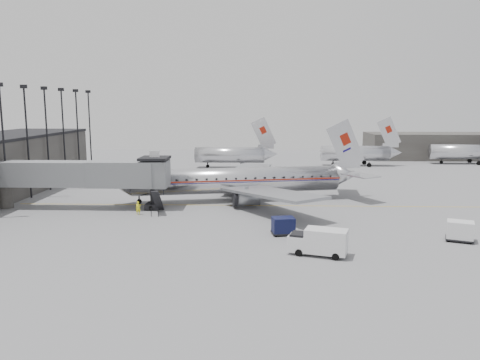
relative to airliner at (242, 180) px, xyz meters
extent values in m
plane|color=slate|center=(-1.45, -9.14, -2.72)|extent=(160.00, 160.00, 0.00)
cube|color=#3B3836|center=(43.55, 50.86, 0.28)|extent=(30.00, 12.00, 6.00)
cube|color=gold|center=(1.55, -3.14, -2.71)|extent=(60.00, 0.15, 0.01)
cube|color=slate|center=(-23.45, -5.54, 1.58)|extent=(12.00, 2.80, 3.00)
cube|color=slate|center=(-14.45, -5.54, 1.58)|extent=(8.00, 3.00, 3.10)
cube|color=slate|center=(-10.45, -5.14, 1.58)|extent=(3.20, 3.60, 3.20)
cube|color=black|center=(-10.45, -5.14, 3.48)|extent=(3.40, 3.80, 0.30)
cube|color=white|center=(-10.45, -5.14, 3.98)|extent=(1.20, 0.15, 0.80)
cylinder|color=black|center=(-10.75, -5.54, -1.32)|extent=(0.56, 0.56, 2.80)
cube|color=black|center=(-10.75, -5.54, -2.37)|extent=(1.60, 2.20, 0.70)
cylinder|color=black|center=(-10.75, -6.54, -2.42)|extent=(0.30, 0.60, 0.60)
cylinder|color=black|center=(-10.75, -4.54, -2.42)|extent=(0.30, 0.60, 0.60)
cylinder|color=#3B3836|center=(-28.95, -5.54, -1.32)|extent=(1.60, 1.60, 2.80)
cube|color=black|center=(-9.65, -7.84, -1.22)|extent=(0.90, 3.20, 2.90)
cylinder|color=black|center=(-28.95, -5.14, 4.78)|extent=(0.24, 0.24, 15.00)
cylinder|color=black|center=(-28.95, 0.86, 4.78)|extent=(0.24, 0.24, 15.00)
cube|color=black|center=(-28.95, 0.86, 12.28)|extent=(0.90, 0.25, 0.50)
cylinder|color=black|center=(-28.95, 6.86, 4.78)|extent=(0.24, 0.24, 15.00)
cube|color=black|center=(-28.95, 6.86, 12.28)|extent=(0.90, 0.25, 0.50)
cylinder|color=black|center=(-28.95, 12.86, 4.78)|extent=(0.24, 0.24, 15.00)
cube|color=black|center=(-28.95, 12.86, 12.28)|extent=(0.90, 0.25, 0.50)
cylinder|color=black|center=(-28.95, 18.86, 4.78)|extent=(0.24, 0.24, 15.00)
cube|color=black|center=(-28.95, 18.86, 12.28)|extent=(0.90, 0.25, 0.50)
cylinder|color=black|center=(-28.95, 24.86, 4.78)|extent=(0.24, 0.24, 15.00)
cube|color=black|center=(-28.95, 24.86, 12.28)|extent=(0.90, 0.25, 0.50)
cylinder|color=silver|center=(-3.45, 32.86, -0.12)|extent=(14.00, 3.20, 3.20)
cube|color=silver|center=(3.35, 32.86, 4.28)|extent=(5.17, 0.26, 6.52)
cylinder|color=black|center=(-7.95, 32.86, -2.22)|extent=(0.24, 0.24, 1.00)
cylinder|color=silver|center=(22.55, 36.86, -0.12)|extent=(14.00, 3.20, 3.20)
cube|color=silver|center=(29.35, 36.86, 4.28)|extent=(5.17, 0.26, 6.52)
cylinder|color=black|center=(18.05, 36.86, -2.22)|extent=(0.24, 0.24, 1.00)
cylinder|color=silver|center=(46.55, 40.86, -0.12)|extent=(14.00, 3.20, 3.20)
cylinder|color=black|center=(42.05, 40.86, -2.22)|extent=(0.24, 0.24, 1.00)
cylinder|color=silver|center=(-0.67, -0.14, 0.01)|extent=(27.39, 8.79, 3.36)
cone|color=silver|center=(-15.36, -3.16, 0.01)|extent=(3.35, 3.84, 3.36)
cone|color=silver|center=(14.29, 2.94, 0.37)|extent=(4.21, 3.86, 3.20)
cube|color=#9E1B0B|center=(-0.67, -0.14, 0.24)|extent=(27.40, 8.84, 0.16)
cube|color=#140A5E|center=(-0.67, -0.14, 0.03)|extent=(27.40, 8.84, 0.09)
cube|color=silver|center=(14.02, 2.88, 4.55)|extent=(5.52, 1.39, 6.98)
cube|color=gray|center=(0.36, 8.43, -0.26)|extent=(8.00, 15.27, 1.08)
cube|color=gray|center=(3.65, -7.60, -0.26)|extent=(12.53, 14.73, 1.08)
cylinder|color=gray|center=(-1.18, 4.58, -1.40)|extent=(3.41, 2.49, 1.91)
cylinder|color=gray|center=(0.73, -4.68, -1.40)|extent=(3.41, 2.49, 1.91)
cylinder|color=black|center=(-13.13, -2.70, -2.13)|extent=(0.18, 0.18, 1.18)
cylinder|color=black|center=(0.64, 2.54, -2.08)|extent=(0.24, 0.24, 1.27)
cylinder|color=black|center=(0.64, 2.54, -2.31)|extent=(0.95, 0.49, 0.91)
cylinder|color=black|center=(1.59, -2.09, -2.08)|extent=(0.24, 0.24, 1.27)
cylinder|color=black|center=(1.59, -2.09, -2.31)|extent=(0.95, 0.49, 0.91)
cube|color=silver|center=(7.77, -22.97, -1.42)|extent=(3.88, 2.90, 2.01)
cube|color=silver|center=(5.49, -22.23, -1.81)|extent=(2.03, 2.21, 1.34)
cube|color=black|center=(5.49, -22.23, -1.23)|extent=(1.60, 1.91, 0.58)
cylinder|color=black|center=(5.49, -23.14, -2.41)|extent=(0.66, 0.42, 0.61)
cylinder|color=black|center=(6.03, -21.50, -2.41)|extent=(0.66, 0.42, 0.61)
cylinder|color=black|center=(8.41, -24.09, -2.41)|extent=(0.66, 0.42, 0.61)
cylinder|color=black|center=(8.95, -22.45, -2.41)|extent=(0.66, 0.42, 0.61)
cube|color=#0D1034|center=(4.55, -16.55, -1.72)|extent=(2.34, 1.91, 1.47)
cube|color=black|center=(4.55, -16.55, -2.51)|extent=(2.46, 2.04, 0.13)
cylinder|color=black|center=(3.83, -17.32, -2.56)|extent=(0.33, 0.18, 0.32)
cylinder|color=black|center=(5.49, -17.03, -2.56)|extent=(0.33, 0.18, 0.32)
cylinder|color=black|center=(3.61, -16.07, -2.56)|extent=(0.33, 0.18, 0.32)
cylinder|color=black|center=(5.27, -15.79, -2.56)|extent=(0.33, 0.18, 0.32)
cube|color=silver|center=(20.91, -18.18, -1.63)|extent=(2.77, 2.45, 1.61)
cube|color=black|center=(20.91, -18.18, -2.49)|extent=(2.92, 2.60, 0.14)
cylinder|color=black|center=(19.81, -18.48, -2.55)|extent=(0.37, 0.26, 0.34)
cylinder|color=black|center=(21.51, -19.16, -2.55)|extent=(0.37, 0.26, 0.34)
cylinder|color=black|center=(20.32, -17.20, -2.55)|extent=(0.37, 0.26, 0.34)
cylinder|color=black|center=(22.02, -17.88, -2.55)|extent=(0.37, 0.26, 0.34)
imported|color=yellow|center=(-11.77, -8.58, -1.94)|extent=(0.66, 0.54, 1.56)
camera|label=1|loc=(1.82, -61.09, 9.87)|focal=35.00mm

